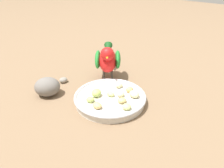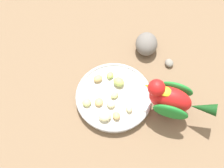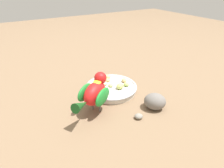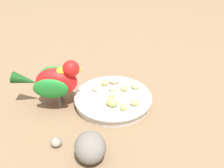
% 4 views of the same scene
% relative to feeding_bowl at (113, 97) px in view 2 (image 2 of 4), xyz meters
% --- Properties ---
extents(ground_plane, '(4.00, 4.00, 0.00)m').
position_rel_feeding_bowl_xyz_m(ground_plane, '(-0.02, 0.00, -0.02)').
color(ground_plane, '#7A6047').
extents(feeding_bowl, '(0.24, 0.24, 0.03)m').
position_rel_feeding_bowl_xyz_m(feeding_bowl, '(0.00, 0.00, 0.00)').
color(feeding_bowl, beige).
rests_on(feeding_bowl, ground_plane).
extents(apple_piece_0, '(0.03, 0.03, 0.02)m').
position_rel_feeding_bowl_xyz_m(apple_piece_0, '(0.02, -0.03, 0.02)').
color(apple_piece_0, beige).
rests_on(apple_piece_0, feeding_bowl).
extents(apple_piece_1, '(0.02, 0.03, 0.01)m').
position_rel_feeding_bowl_xyz_m(apple_piece_1, '(0.00, 0.00, 0.02)').
color(apple_piece_1, '#C6D17A').
rests_on(apple_piece_1, feeding_bowl).
extents(apple_piece_2, '(0.04, 0.04, 0.02)m').
position_rel_feeding_bowl_xyz_m(apple_piece_2, '(-0.01, -0.05, 0.02)').
color(apple_piece_2, tan).
rests_on(apple_piece_2, feeding_bowl).
extents(apple_piece_3, '(0.04, 0.04, 0.02)m').
position_rel_feeding_bowl_xyz_m(apple_piece_3, '(-0.03, -0.08, 0.02)').
color(apple_piece_3, '#C6D17A').
rests_on(apple_piece_3, feeding_bowl).
extents(apple_piece_4, '(0.03, 0.03, 0.02)m').
position_rel_feeding_bowl_xyz_m(apple_piece_4, '(0.06, -0.04, 0.02)').
color(apple_piece_4, tan).
rests_on(apple_piece_4, feeding_bowl).
extents(apple_piece_5, '(0.04, 0.04, 0.03)m').
position_rel_feeding_bowl_xyz_m(apple_piece_5, '(-0.03, 0.04, 0.02)').
color(apple_piece_5, '#B2CC66').
rests_on(apple_piece_5, feeding_bowl).
extents(apple_piece_6, '(0.03, 0.03, 0.02)m').
position_rel_feeding_bowl_xyz_m(apple_piece_6, '(0.07, 0.01, 0.02)').
color(apple_piece_6, beige).
rests_on(apple_piece_6, feeding_bowl).
extents(apple_piece_7, '(0.04, 0.05, 0.02)m').
position_rel_feeding_bowl_xyz_m(apple_piece_7, '(0.04, -0.07, 0.02)').
color(apple_piece_7, beige).
rests_on(apple_piece_7, feeding_bowl).
extents(apple_piece_8, '(0.03, 0.03, 0.02)m').
position_rel_feeding_bowl_xyz_m(apple_piece_8, '(-0.06, 0.04, 0.02)').
color(apple_piece_8, '#B2CC66').
rests_on(apple_piece_8, feeding_bowl).
extents(apple_piece_9, '(0.03, 0.03, 0.02)m').
position_rel_feeding_bowl_xyz_m(apple_piece_9, '(-0.08, -0.00, 0.02)').
color(apple_piece_9, tan).
rests_on(apple_piece_9, feeding_bowl).
extents(parrot, '(0.19, 0.15, 0.15)m').
position_rel_feeding_bowl_xyz_m(parrot, '(0.14, 0.11, 0.07)').
color(parrot, '#59544C').
rests_on(parrot, ground_plane).
extents(rock_large, '(0.11, 0.12, 0.07)m').
position_rel_feeding_bowl_xyz_m(rock_large, '(-0.08, 0.21, 0.02)').
color(rock_large, slate).
rests_on(rock_large, ground_plane).
extents(pebble_0, '(0.04, 0.04, 0.02)m').
position_rel_feeding_bowl_xyz_m(pebble_0, '(0.01, 0.23, -0.01)').
color(pebble_0, gray).
rests_on(pebble_0, ground_plane).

